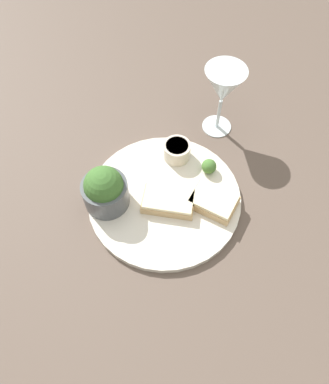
# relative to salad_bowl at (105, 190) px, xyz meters

# --- Properties ---
(ground_plane) EXTENTS (4.00, 4.00, 0.00)m
(ground_plane) POSITION_rel_salad_bowl_xyz_m (0.12, -0.01, -0.06)
(ground_plane) COLOR brown
(dinner_plate) EXTENTS (0.31, 0.31, 0.01)m
(dinner_plate) POSITION_rel_salad_bowl_xyz_m (0.12, -0.01, -0.05)
(dinner_plate) COLOR silver
(dinner_plate) RESTS_ON ground_plane
(salad_bowl) EXTENTS (0.09, 0.09, 0.10)m
(salad_bowl) POSITION_rel_salad_bowl_xyz_m (0.00, 0.00, 0.00)
(salad_bowl) COLOR #4C5156
(salad_bowl) RESTS_ON dinner_plate
(sauce_ramekin) EXTENTS (0.06, 0.06, 0.04)m
(sauce_ramekin) POSITION_rel_salad_bowl_xyz_m (0.16, 0.09, -0.02)
(sauce_ramekin) COLOR beige
(sauce_ramekin) RESTS_ON dinner_plate
(cheese_toast_near) EXTENTS (0.12, 0.09, 0.03)m
(cheese_toast_near) POSITION_rel_salad_bowl_xyz_m (0.12, -0.03, -0.03)
(cheese_toast_near) COLOR tan
(cheese_toast_near) RESTS_ON dinner_plate
(cheese_toast_far) EXTENTS (0.11, 0.11, 0.03)m
(cheese_toast_far) POSITION_rel_salad_bowl_xyz_m (0.21, -0.04, -0.03)
(cheese_toast_far) COLOR tan
(cheese_toast_far) RESTS_ON dinner_plate
(wine_glass) EXTENTS (0.09, 0.09, 0.17)m
(wine_glass) POSITION_rel_salad_bowl_xyz_m (0.27, 0.17, 0.06)
(wine_glass) COLOR silver
(wine_glass) RESTS_ON ground_plane
(garnish) EXTENTS (0.03, 0.03, 0.03)m
(garnish) POSITION_rel_salad_bowl_xyz_m (0.22, 0.04, -0.03)
(garnish) COLOR #477533
(garnish) RESTS_ON dinner_plate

